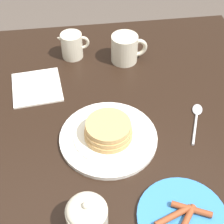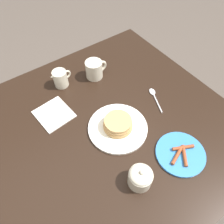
{
  "view_description": "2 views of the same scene",
  "coord_description": "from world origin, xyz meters",
  "px_view_note": "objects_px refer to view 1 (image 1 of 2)",
  "views": [
    {
      "loc": [
        -0.01,
        -0.61,
        1.43
      ],
      "look_at": [
        0.07,
        0.03,
        0.76
      ],
      "focal_mm": 55.0,
      "sensor_mm": 36.0,
      "label": 1
    },
    {
      "loc": [
        -0.26,
        -0.44,
        1.53
      ],
      "look_at": [
        0.07,
        0.03,
        0.76
      ],
      "focal_mm": 35.0,
      "sensor_mm": 36.0,
      "label": 2
    }
  ],
  "objects_px": {
    "side_plate_bacon": "(182,217)",
    "napkin": "(37,87)",
    "sugar_bowl": "(87,216)",
    "creamer_pitcher": "(72,45)",
    "coffee_mug": "(125,48)",
    "spoon": "(196,116)",
    "pancake_plate": "(108,134)"
  },
  "relations": [
    {
      "from": "side_plate_bacon",
      "to": "napkin",
      "type": "bearing_deg",
      "value": 124.14
    },
    {
      "from": "sugar_bowl",
      "to": "napkin",
      "type": "height_order",
      "value": "sugar_bowl"
    },
    {
      "from": "creamer_pitcher",
      "to": "side_plate_bacon",
      "type": "bearing_deg",
      "value": -71.77
    },
    {
      "from": "coffee_mug",
      "to": "creamer_pitcher",
      "type": "height_order",
      "value": "same"
    },
    {
      "from": "side_plate_bacon",
      "to": "napkin",
      "type": "xyz_separation_m",
      "value": [
        -0.32,
        0.47,
        -0.0
      ]
    },
    {
      "from": "sugar_bowl",
      "to": "spoon",
      "type": "height_order",
      "value": "sugar_bowl"
    },
    {
      "from": "coffee_mug",
      "to": "creamer_pitcher",
      "type": "distance_m",
      "value": 0.18
    },
    {
      "from": "pancake_plate",
      "to": "side_plate_bacon",
      "type": "relative_size",
      "value": 1.29
    },
    {
      "from": "pancake_plate",
      "to": "creamer_pitcher",
      "type": "height_order",
      "value": "creamer_pitcher"
    },
    {
      "from": "pancake_plate",
      "to": "creamer_pitcher",
      "type": "xyz_separation_m",
      "value": [
        -0.07,
        0.38,
        0.03
      ]
    },
    {
      "from": "creamer_pitcher",
      "to": "napkin",
      "type": "xyz_separation_m",
      "value": [
        -0.12,
        -0.15,
        -0.04
      ]
    },
    {
      "from": "pancake_plate",
      "to": "napkin",
      "type": "distance_m",
      "value": 0.3
    },
    {
      "from": "coffee_mug",
      "to": "napkin",
      "type": "bearing_deg",
      "value": -160.53
    },
    {
      "from": "side_plate_bacon",
      "to": "coffee_mug",
      "type": "height_order",
      "value": "coffee_mug"
    },
    {
      "from": "sugar_bowl",
      "to": "spoon",
      "type": "distance_m",
      "value": 0.43
    },
    {
      "from": "creamer_pitcher",
      "to": "pancake_plate",
      "type": "bearing_deg",
      "value": -78.94
    },
    {
      "from": "creamer_pitcher",
      "to": "sugar_bowl",
      "type": "relative_size",
      "value": 1.14
    },
    {
      "from": "side_plate_bacon",
      "to": "sugar_bowl",
      "type": "bearing_deg",
      "value": 176.95
    },
    {
      "from": "side_plate_bacon",
      "to": "spoon",
      "type": "height_order",
      "value": "side_plate_bacon"
    },
    {
      "from": "pancake_plate",
      "to": "sugar_bowl",
      "type": "height_order",
      "value": "sugar_bowl"
    },
    {
      "from": "napkin",
      "to": "creamer_pitcher",
      "type": "bearing_deg",
      "value": 51.43
    },
    {
      "from": "napkin",
      "to": "spoon",
      "type": "bearing_deg",
      "value": -22.32
    },
    {
      "from": "side_plate_bacon",
      "to": "sugar_bowl",
      "type": "xyz_separation_m",
      "value": [
        -0.2,
        0.01,
        0.04
      ]
    },
    {
      "from": "side_plate_bacon",
      "to": "creamer_pitcher",
      "type": "relative_size",
      "value": 1.83
    },
    {
      "from": "pancake_plate",
      "to": "napkin",
      "type": "height_order",
      "value": "pancake_plate"
    },
    {
      "from": "sugar_bowl",
      "to": "napkin",
      "type": "xyz_separation_m",
      "value": [
        -0.12,
        0.46,
        -0.04
      ]
    },
    {
      "from": "side_plate_bacon",
      "to": "coffee_mug",
      "type": "bearing_deg",
      "value": 93.26
    },
    {
      "from": "side_plate_bacon",
      "to": "sugar_bowl",
      "type": "height_order",
      "value": "sugar_bowl"
    },
    {
      "from": "coffee_mug",
      "to": "napkin",
      "type": "xyz_separation_m",
      "value": [
        -0.29,
        -0.1,
        -0.04
      ]
    },
    {
      "from": "pancake_plate",
      "to": "napkin",
      "type": "relative_size",
      "value": 1.51
    },
    {
      "from": "spoon",
      "to": "pancake_plate",
      "type": "bearing_deg",
      "value": -169.41
    },
    {
      "from": "creamer_pitcher",
      "to": "sugar_bowl",
      "type": "bearing_deg",
      "value": -90.01
    }
  ]
}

